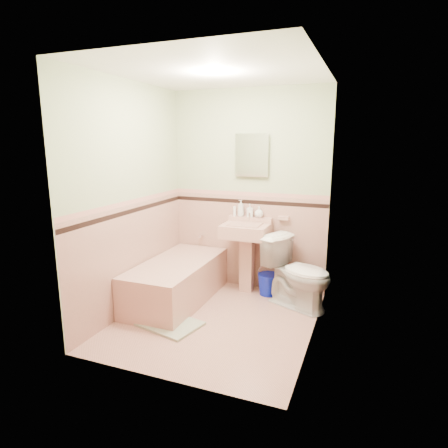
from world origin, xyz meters
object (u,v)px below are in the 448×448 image
(bathtub, at_px, (177,282))
(soap_bottle_mid, at_px, (250,210))
(toilet, at_px, (298,273))
(bucket, at_px, (268,284))
(shoe, at_px, (178,316))
(medicine_cabinet, at_px, (252,155))
(sink, at_px, (245,259))
(soap_bottle_right, at_px, (259,212))
(soap_bottle_left, at_px, (241,208))

(bathtub, height_order, soap_bottle_mid, soap_bottle_mid)
(toilet, relative_size, bucket, 3.05)
(bucket, xyz_separation_m, shoe, (-0.72, -1.04, -0.08))
(soap_bottle_mid, height_order, toilet, soap_bottle_mid)
(bathtub, bearing_deg, medicine_cabinet, 47.42)
(sink, bearing_deg, shoe, -112.83)
(medicine_cabinet, height_order, shoe, medicine_cabinet)
(medicine_cabinet, xyz_separation_m, soap_bottle_mid, (-0.01, -0.03, -0.68))
(medicine_cabinet, xyz_separation_m, soap_bottle_right, (0.11, -0.03, -0.69))
(sink, relative_size, shoe, 6.23)
(sink, bearing_deg, bathtub, -142.07)
(bathtub, bearing_deg, soap_bottle_mid, 46.57)
(sink, distance_m, medicine_cabinet, 1.28)
(bathtub, bearing_deg, soap_bottle_left, 52.08)
(medicine_cabinet, relative_size, soap_bottle_mid, 2.92)
(bathtub, distance_m, shoe, 0.57)
(soap_bottle_mid, bearing_deg, soap_bottle_right, 0.00)
(soap_bottle_left, xyz_separation_m, soap_bottle_mid, (0.12, 0.00, -0.02))
(soap_bottle_left, height_order, shoe, soap_bottle_left)
(bathtub, height_order, sink, sink)
(sink, height_order, soap_bottle_left, soap_bottle_left)
(soap_bottle_mid, xyz_separation_m, toilet, (0.70, -0.36, -0.62))
(soap_bottle_mid, bearing_deg, medicine_cabinet, 75.48)
(toilet, bearing_deg, soap_bottle_right, 82.05)
(sink, bearing_deg, bucket, 6.15)
(bucket, bearing_deg, soap_bottle_left, 160.51)
(soap_bottle_left, relative_size, shoe, 1.48)
(bathtub, distance_m, soap_bottle_mid, 1.26)
(toilet, xyz_separation_m, bucket, (-0.40, 0.22, -0.27))
(bathtub, bearing_deg, soap_bottle_right, 41.91)
(shoe, bearing_deg, toilet, 17.76)
(soap_bottle_left, distance_m, bucket, 1.01)
(bathtub, xyz_separation_m, medicine_cabinet, (0.68, 0.74, 1.47))
(bathtub, relative_size, sink, 1.71)
(soap_bottle_left, bearing_deg, soap_bottle_mid, 0.00)
(bathtub, xyz_separation_m, toilet, (1.37, 0.35, 0.18))
(soap_bottle_left, relative_size, toilet, 0.26)
(bucket, height_order, shoe, bucket)
(shoe, bearing_deg, soap_bottle_right, 47.00)
(soap_bottle_left, bearing_deg, bathtub, -127.92)
(soap_bottle_right, distance_m, bucket, 0.91)
(toilet, bearing_deg, soap_bottle_mid, 86.67)
(bathtub, relative_size, bucket, 5.67)
(sink, xyz_separation_m, medicine_cabinet, (0.00, 0.21, 1.26))
(soap_bottle_left, height_order, soap_bottle_mid, soap_bottle_left)
(medicine_cabinet, bearing_deg, toilet, -29.80)
(bucket, bearing_deg, soap_bottle_right, 140.71)
(soap_bottle_left, height_order, bucket, soap_bottle_left)
(shoe, bearing_deg, medicine_cabinet, 52.05)
(sink, xyz_separation_m, bucket, (0.29, 0.03, -0.31))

